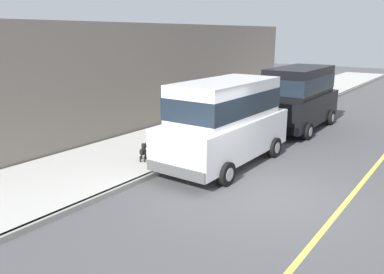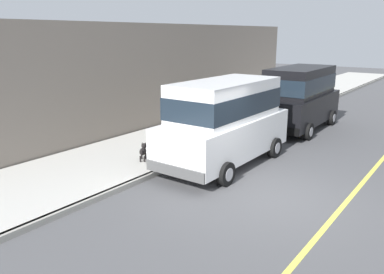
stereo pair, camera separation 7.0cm
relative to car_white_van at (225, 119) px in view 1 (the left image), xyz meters
name	(u,v)px [view 1 (the left image)]	position (x,y,z in m)	size (l,w,h in m)	color
ground_plane	(270,197)	(2.20, -1.49, -1.39)	(80.00, 80.00, 0.00)	#4C4C4F
curb	(168,168)	(-1.00, -1.49, -1.32)	(0.16, 64.00, 0.14)	gray
sidewalk	(123,157)	(-2.80, -1.49, -1.32)	(3.60, 64.00, 0.14)	#B7B5AD
lane_centre_line	(337,214)	(3.80, -1.49, -1.39)	(0.12, 57.60, 0.01)	#E0D64C
car_white_van	(225,119)	(0.00, 0.00, 0.00)	(2.15, 4.91, 2.52)	white
car_black_van	(299,95)	(0.08, 5.63, 0.00)	(2.22, 4.94, 2.52)	black
dog_black	(143,151)	(-1.94, -1.49, -0.97)	(0.49, 0.64, 0.49)	black
fire_hydrant	(220,129)	(-1.45, 2.08, -0.92)	(0.34, 0.24, 0.72)	gold
building_facade	(172,74)	(-4.90, 3.60, 0.71)	(0.50, 20.00, 4.22)	slate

